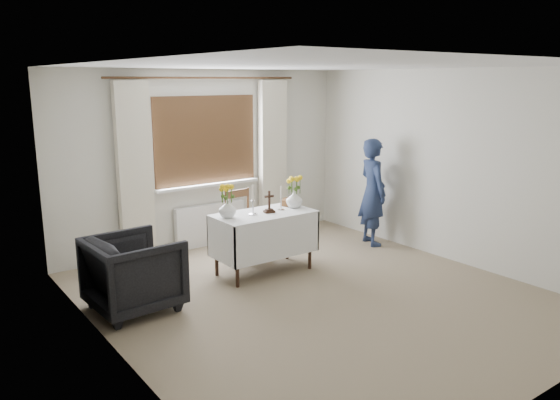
# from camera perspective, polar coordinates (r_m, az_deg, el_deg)

# --- Properties ---
(ground) EXTENTS (5.00, 5.00, 0.00)m
(ground) POSITION_cam_1_polar(r_m,az_deg,el_deg) (6.18, 3.93, -9.98)
(ground) COLOR gray
(ground) RESTS_ON ground
(altar_table) EXTENTS (1.24, 0.64, 0.76)m
(altar_table) POSITION_cam_1_polar(r_m,az_deg,el_deg) (6.78, -1.69, -4.48)
(altar_table) COLOR white
(altar_table) RESTS_ON ground
(wooden_chair) EXTENTS (0.46, 0.46, 0.92)m
(wooden_chair) POSITION_cam_1_polar(r_m,az_deg,el_deg) (7.28, -3.60, -2.64)
(wooden_chair) COLOR #532E1C
(wooden_chair) RESTS_ON ground
(armchair) EXTENTS (0.92, 0.90, 0.79)m
(armchair) POSITION_cam_1_polar(r_m,az_deg,el_deg) (5.90, -15.01, -7.39)
(armchair) COLOR black
(armchair) RESTS_ON ground
(person) EXTENTS (0.52, 0.65, 1.55)m
(person) POSITION_cam_1_polar(r_m,az_deg,el_deg) (7.97, 9.65, 0.83)
(person) COLOR #22334F
(person) RESTS_ON ground
(radiator) EXTENTS (1.10, 0.10, 0.60)m
(radiator) POSITION_cam_1_polar(r_m,az_deg,el_deg) (7.99, -7.28, -2.55)
(radiator) COLOR silver
(radiator) RESTS_ON ground
(wooden_cross) EXTENTS (0.14, 0.12, 0.27)m
(wooden_cross) POSITION_cam_1_polar(r_m,az_deg,el_deg) (6.66, -1.14, -0.19)
(wooden_cross) COLOR black
(wooden_cross) RESTS_ON altar_table
(candlestick_left) EXTENTS (0.13, 0.13, 0.37)m
(candlestick_left) POSITION_cam_1_polar(r_m,az_deg,el_deg) (6.55, -2.86, -0.00)
(candlestick_left) COLOR silver
(candlestick_left) RESTS_ON altar_table
(candlestick_right) EXTENTS (0.11, 0.11, 0.31)m
(candlestick_right) POSITION_cam_1_polar(r_m,az_deg,el_deg) (6.78, 0.12, 0.20)
(candlestick_right) COLOR silver
(candlestick_right) RESTS_ON altar_table
(flower_vase_left) EXTENTS (0.25, 0.25, 0.22)m
(flower_vase_left) POSITION_cam_1_polar(r_m,az_deg,el_deg) (6.46, -5.51, -0.91)
(flower_vase_left) COLOR silver
(flower_vase_left) RESTS_ON altar_table
(flower_vase_right) EXTENTS (0.23, 0.23, 0.22)m
(flower_vase_right) POSITION_cam_1_polar(r_m,az_deg,el_deg) (6.94, 1.49, 0.09)
(flower_vase_right) COLOR silver
(flower_vase_right) RESTS_ON altar_table
(wicker_basket) EXTENTS (0.24, 0.24, 0.08)m
(wicker_basket) POSITION_cam_1_polar(r_m,az_deg,el_deg) (7.08, 0.93, -0.21)
(wicker_basket) COLOR brown
(wicker_basket) RESTS_ON altar_table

